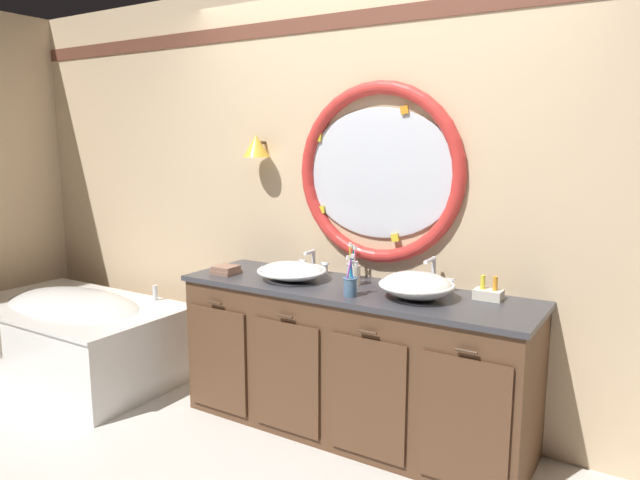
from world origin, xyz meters
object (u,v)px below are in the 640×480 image
Objects in this scene: bathtub at (74,332)px; sink_basin_left at (292,271)px; soap_dispenser at (354,274)px; toothbrush_holder_right at (350,285)px; folded_hand_towel at (226,270)px; sink_basin_right at (417,285)px; toothbrush_holder_left at (353,269)px; toiletry_basket at (488,293)px.

bathtub is 3.78× the size of sink_basin_left.
toothbrush_holder_right is at bearing -66.72° from soap_dispenser.
toothbrush_holder_right reaches higher than folded_hand_towel.
sink_basin_left is at bearing 180.00° from sink_basin_right.
toothbrush_holder_right is (2.10, 0.17, 0.58)m from bathtub.
sink_basin_left is 1.85× the size of toothbrush_holder_left.
sink_basin_right is 2.77× the size of toiletry_basket.
folded_hand_towel is at bearing -175.81° from sink_basin_right.
toothbrush_holder_right is 1.58× the size of folded_hand_towel.
sink_basin_left is at bearing -167.52° from soap_dispenser.
sink_basin_left is 2.82× the size of soap_dispenser.
soap_dispenser reaches higher than sink_basin_right.
sink_basin_right reaches higher than folded_hand_towel.
sink_basin_right is 1.78× the size of toothbrush_holder_left.
sink_basin_right is at bearing -22.54° from toothbrush_holder_left.
folded_hand_towel is at bearing -167.95° from soap_dispenser.
toothbrush_holder_right is at bearing -153.29° from toiletry_basket.
toothbrush_holder_right reaches higher than sink_basin_right.
toothbrush_holder_right is (-0.31, -0.14, -0.01)m from sink_basin_right.
bathtub is 1.35m from folded_hand_towel.
toothbrush_holder_left is at bearing 123.24° from soap_dispenser.
bathtub is at bearing -169.76° from folded_hand_towel.
toothbrush_holder_left is (0.29, 0.20, 0.01)m from sink_basin_left.
sink_basin_left is 1.11m from toiletry_basket.
soap_dispenser reaches higher than folded_hand_towel.
toothbrush_holder_right is at bearing -155.64° from sink_basin_right.
sink_basin_right reaches higher than bathtub.
soap_dispenser is at bearing 12.05° from folded_hand_towel.
sink_basin_right is at bearing 24.36° from toothbrush_holder_right.
toiletry_basket reaches higher than sink_basin_left.
folded_hand_towel is (1.22, 0.22, 0.55)m from bathtub.
folded_hand_towel is (-0.72, -0.29, -0.03)m from toothbrush_holder_left.
sink_basin_left is 0.77m from sink_basin_right.
toothbrush_holder_right is at bearing -63.03° from toothbrush_holder_left.
folded_hand_towel is (-1.20, -0.09, -0.05)m from sink_basin_right.
sink_basin_right is 1.73× the size of toothbrush_holder_right.
soap_dispenser is at bearing 168.60° from sink_basin_right.
soap_dispenser is (-0.41, 0.08, -0.01)m from sink_basin_right.
sink_basin_right is 0.52m from toothbrush_holder_left.
bathtub is 10.78× the size of folded_hand_towel.
sink_basin_right is 2.71× the size of soap_dispenser.
toiletry_basket is (1.09, 0.18, -0.02)m from sink_basin_left.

